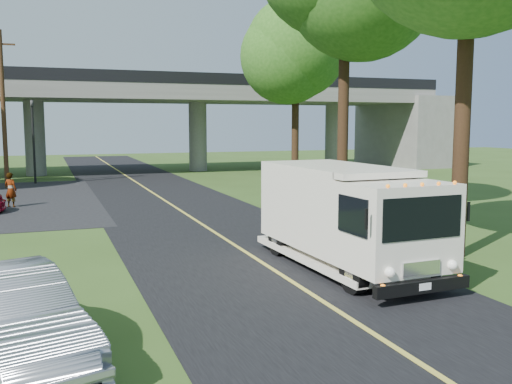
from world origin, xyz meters
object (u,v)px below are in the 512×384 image
utility_pole (3,108)px  silver_sedan (9,318)px  step_van (346,214)px  pedestrian (11,190)px  tree_right_far (300,47)px  traffic_signal (33,132)px

utility_pole → silver_sedan: size_ratio=1.99×
step_van → pedestrian: 17.21m
pedestrian → utility_pole: bearing=-51.8°
pedestrian → tree_right_far: bearing=-131.6°
tree_right_far → utility_pole: bearing=166.0°
utility_pole → step_van: 25.16m
step_van → pedestrian: bearing=118.1°
step_van → tree_right_far: bearing=66.5°
utility_pole → tree_right_far: bearing=-14.0°
traffic_signal → utility_pole: bearing=-126.9°
utility_pole → pedestrian: bearing=-85.7°
step_van → utility_pole: bearing=109.7°
tree_right_far → step_van: (-7.39, -18.99, -6.86)m
traffic_signal → silver_sedan: traffic_signal is taller
tree_right_far → silver_sedan: (-15.21, -22.37, -7.56)m
traffic_signal → step_van: size_ratio=0.81×
tree_right_far → pedestrian: bearing=-165.5°
traffic_signal → silver_sedan: size_ratio=1.15×
utility_pole → pedestrian: 9.18m
utility_pole → tree_right_far: size_ratio=0.82×
tree_right_far → pedestrian: (-16.08, -4.16, -7.51)m
tree_right_far → step_van: tree_right_far is taller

